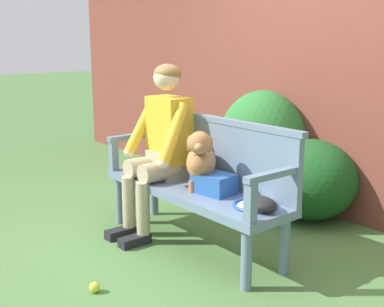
{
  "coord_description": "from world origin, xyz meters",
  "views": [
    {
      "loc": [
        2.71,
        -2.2,
        1.5
      ],
      "look_at": [
        0.0,
        0.0,
        0.7
      ],
      "focal_mm": 46.71,
      "sensor_mm": 36.0,
      "label": 1
    }
  ],
  "objects": [
    {
      "name": "bench_armrest_left_end",
      "position": [
        -0.78,
        -0.08,
        0.65
      ],
      "size": [
        0.06,
        0.47,
        0.28
      ],
      "color": "slate",
      "rests_on": "garden_bench"
    },
    {
      "name": "tennis_ball",
      "position": [
        0.19,
        -0.91,
        0.03
      ],
      "size": [
        0.07,
        0.07,
        0.07
      ],
      "primitive_type": "sphere",
      "color": "#CCDB33",
      "rests_on": "ground"
    },
    {
      "name": "ground_plane",
      "position": [
        0.0,
        0.0,
        0.0
      ],
      "size": [
        40.0,
        40.0,
        0.0
      ],
      "primitive_type": "plane",
      "color": "#4C753D"
    },
    {
      "name": "dog_on_bench",
      "position": [
        0.1,
        0.0,
        0.67
      ],
      "size": [
        0.4,
        0.39,
        0.44
      ],
      "color": "#AD7042",
      "rests_on": "garden_bench"
    },
    {
      "name": "hedge_bush_mid_left",
      "position": [
        -0.38,
        1.14,
        0.53
      ],
      "size": [
        0.85,
        0.83,
        1.06
      ],
      "primitive_type": "ellipsoid",
      "color": "#286B2D",
      "rests_on": "ground"
    },
    {
      "name": "brick_garden_fence",
      "position": [
        0.0,
        1.49,
        1.05
      ],
      "size": [
        8.0,
        0.3,
        2.09
      ],
      "primitive_type": "cube",
      "color": "brown",
      "rests_on": "ground"
    },
    {
      "name": "baseball_glove",
      "position": [
        0.68,
        0.01,
        0.5
      ],
      "size": [
        0.24,
        0.2,
        0.09
      ],
      "primitive_type": "ellipsoid",
      "rotation": [
        0.0,
        0.0,
        -0.17
      ],
      "color": "black",
      "rests_on": "garden_bench"
    },
    {
      "name": "tennis_racket",
      "position": [
        0.59,
        0.07,
        0.46
      ],
      "size": [
        0.36,
        0.58,
        0.03
      ],
      "color": "blue",
      "rests_on": "garden_bench"
    },
    {
      "name": "garden_bench",
      "position": [
        0.0,
        0.0,
        0.39
      ],
      "size": [
        1.64,
        0.47,
        0.45
      ],
      "color": "slate",
      "rests_on": "ground"
    },
    {
      "name": "hedge_bush_far_right",
      "position": [
        0.17,
        1.15,
        0.34
      ],
      "size": [
        0.81,
        0.8,
        0.69
      ],
      "primitive_type": "ellipsoid",
      "color": "#194C1E",
      "rests_on": "ground"
    },
    {
      "name": "bench_backrest",
      "position": [
        0.0,
        0.2,
        0.71
      ],
      "size": [
        1.68,
        0.06,
        0.5
      ],
      "color": "slate",
      "rests_on": "garden_bench"
    },
    {
      "name": "sports_bag",
      "position": [
        0.21,
        0.03,
        0.52
      ],
      "size": [
        0.3,
        0.23,
        0.14
      ],
      "primitive_type": "cube",
      "rotation": [
        0.0,
        0.0,
        0.11
      ],
      "color": "#2856A3",
      "rests_on": "garden_bench"
    },
    {
      "name": "person_seated",
      "position": [
        -0.37,
        -0.01,
        0.73
      ],
      "size": [
        0.56,
        0.63,
        1.32
      ],
      "color": "black",
      "rests_on": "ground"
    },
    {
      "name": "bench_armrest_right_end",
      "position": [
        0.78,
        -0.08,
        0.65
      ],
      "size": [
        0.06,
        0.47,
        0.28
      ],
      "color": "slate",
      "rests_on": "garden_bench"
    }
  ]
}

